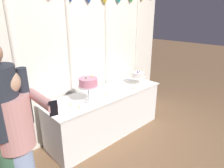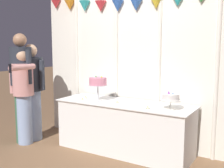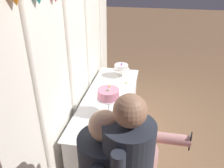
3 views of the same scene
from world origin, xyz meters
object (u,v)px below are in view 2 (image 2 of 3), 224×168
tealight_near_right (117,102)px  guest_man_pink_jacket (22,84)px  tealight_far_left (86,98)px  guest_man_dark_suit (32,89)px  cake_table (124,127)px  tealight_near_left (82,100)px  cake_display_nearright (170,98)px  tealight_far_right (148,108)px  guest_girl_blue_dress (23,92)px  cake_display_nearleft (98,82)px

tealight_near_right → guest_man_pink_jacket: bearing=-165.5°
tealight_far_left → guest_man_dark_suit: guest_man_dark_suit is taller
cake_table → guest_man_dark_suit: bearing=-169.0°
tealight_far_left → tealight_near_left: bearing=-72.2°
cake_display_nearright → tealight_far_right: cake_display_nearright is taller
cake_table → guest_girl_blue_dress: size_ratio=1.34×
tealight_near_left → tealight_near_right: size_ratio=0.85×
cake_table → cake_display_nearleft: cake_display_nearleft is taller
cake_table → tealight_far_left: tealight_far_left is taller
guest_man_pink_jacket → cake_display_nearright: bearing=9.8°
tealight_far_right → tealight_near_right: bearing=167.3°
guest_girl_blue_dress → guest_man_dark_suit: bearing=98.4°
tealight_near_right → tealight_near_left: bearing=-169.8°
guest_man_dark_suit → guest_man_pink_jacket: bearing=-104.6°
cake_table → guest_man_dark_suit: (-1.54, -0.30, 0.48)m
tealight_near_left → tealight_far_right: size_ratio=0.80×
tealight_near_left → guest_man_pink_jacket: guest_man_pink_jacket is taller
guest_man_pink_jacket → guest_girl_blue_dress: (0.07, -0.04, -0.12)m
tealight_far_right → guest_man_pink_jacket: (-2.04, -0.27, 0.21)m
cake_display_nearright → guest_man_pink_jacket: bearing=-170.2°
cake_table → guest_man_dark_suit: 1.64m
tealight_far_right → guest_man_pink_jacket: 2.07m
tealight_far_right → guest_man_pink_jacket: guest_man_pink_jacket is taller
cake_table → guest_girl_blue_dress: 1.66m
tealight_far_right → guest_man_pink_jacket: size_ratio=0.03×
tealight_far_left → tealight_near_left: 0.15m
cake_display_nearleft → tealight_near_right: bearing=1.7°
cake_display_nearleft → guest_man_dark_suit: (-1.15, -0.21, -0.17)m
cake_display_nearright → guest_man_pink_jacket: (-2.30, -0.40, 0.06)m
tealight_far_left → guest_man_pink_jacket: guest_man_pink_jacket is taller
tealight_far_left → tealight_far_right: same height
tealight_far_right → tealight_far_left: bearing=171.5°
cake_display_nearleft → cake_table: bearing=12.2°
cake_table → tealight_near_left: tealight_near_left is taller
tealight_near_right → tealight_far_right: 0.54m
tealight_far_right → guest_man_dark_suit: size_ratio=0.03×
tealight_far_right → guest_girl_blue_dress: guest_girl_blue_dress is taller
tealight_far_right → guest_girl_blue_dress: (-1.96, -0.32, 0.09)m
cake_display_nearleft → tealight_near_left: 0.36m
guest_man_pink_jacket → guest_girl_blue_dress: guest_man_pink_jacket is taller
tealight_far_left → guest_man_dark_suit: bearing=-162.7°
tealight_near_right → guest_girl_blue_dress: size_ratio=0.03×
cake_display_nearright → tealight_far_left: (-1.38, 0.04, -0.14)m
cake_display_nearright → cake_table: bearing=174.4°
tealight_far_right → tealight_near_left: bearing=178.9°
guest_girl_blue_dress → cake_display_nearright: bearing=11.2°
tealight_near_left → guest_girl_blue_dress: guest_girl_blue_dress is taller
cake_table → tealight_far_left: 0.77m
tealight_near_left → tealight_far_right: (1.07, -0.02, 0.00)m
tealight_near_left → guest_man_dark_suit: 0.94m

